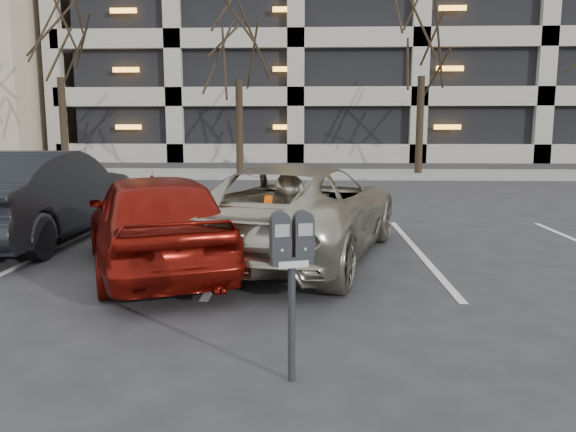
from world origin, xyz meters
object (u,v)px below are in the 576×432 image
car_red (155,220)px  car_dark (40,196)px  tree_a (57,16)px  tree_c (424,13)px  tree_b (238,20)px  parking_meter (292,255)px  suv_silver (299,210)px

car_red → car_dark: car_dark is taller
tree_a → tree_c: (14.00, 0.00, -0.00)m
tree_c → car_red: size_ratio=2.15×
tree_b → tree_a: bearing=180.0°
parking_meter → suv_silver: size_ratio=0.24×
tree_b → suv_silver: size_ratio=1.54×
parking_meter → car_red: bearing=104.4°
tree_a → suv_silver: size_ratio=1.59×
tree_b → tree_c: 7.00m
tree_c → tree_a: bearing=180.0°
car_red → car_dark: (-2.44, 1.89, 0.08)m
tree_b → parking_meter: bearing=-81.8°
suv_silver → parking_meter: bearing=106.2°
suv_silver → car_red: suv_silver is taller
tree_b → car_dark: tree_b is taller
tree_b → tree_c: tree_c is taller
tree_b → car_red: (0.74, -14.99, -5.26)m
parking_meter → tree_c: bearing=60.3°
suv_silver → tree_a: bearing=-39.9°
tree_b → car_dark: size_ratio=1.80×
tree_b → tree_c: (7.00, 0.00, 0.19)m
tree_a → car_red: size_ratio=2.15×
suv_silver → car_dark: size_ratio=1.17×
tree_c → suv_silver: (-4.41, -14.04, -5.44)m
car_red → suv_silver: bearing=-175.2°
parking_meter → car_red: 3.71m
tree_a → parking_meter: (9.62, -18.18, -5.16)m
tree_c → parking_meter: 19.40m
tree_b → car_red: size_ratio=2.08×
parking_meter → car_red: car_red is taller
suv_silver → car_red: bearing=43.0°
parking_meter → suv_silver: 4.15m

